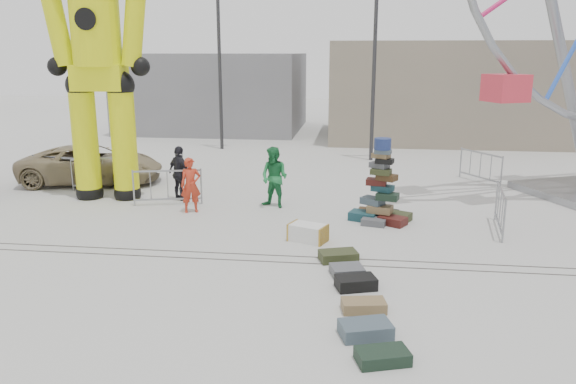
# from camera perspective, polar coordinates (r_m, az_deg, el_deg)

# --- Properties ---
(ground) EXTENTS (90.00, 90.00, 0.00)m
(ground) POSITION_cam_1_polar(r_m,az_deg,el_deg) (12.02, -4.98, -7.98)
(ground) COLOR #9E9E99
(ground) RESTS_ON ground
(track_line_near) EXTENTS (40.00, 0.04, 0.01)m
(track_line_near) POSITION_cam_1_polar(r_m,az_deg,el_deg) (12.57, -4.41, -6.95)
(track_line_near) COLOR #47443F
(track_line_near) RESTS_ON ground
(track_line_far) EXTENTS (40.00, 0.04, 0.01)m
(track_line_far) POSITION_cam_1_polar(r_m,az_deg,el_deg) (12.94, -4.06, -6.32)
(track_line_far) COLOR #47443F
(track_line_far) RESTS_ON ground
(building_right) EXTENTS (12.00, 8.00, 5.00)m
(building_right) POSITION_cam_1_polar(r_m,az_deg,el_deg) (31.29, 15.77, 9.88)
(building_right) COLOR gray
(building_right) RESTS_ON ground
(building_left) EXTENTS (10.00, 8.00, 4.40)m
(building_left) POSITION_cam_1_polar(r_m,az_deg,el_deg) (34.02, -7.33, 10.08)
(building_left) COLOR gray
(building_left) RESTS_ON ground
(lamp_post_right) EXTENTS (1.41, 0.25, 8.00)m
(lamp_post_right) POSITION_cam_1_polar(r_m,az_deg,el_deg) (23.90, 9.02, 13.85)
(lamp_post_right) COLOR #2D2D30
(lamp_post_right) RESTS_ON ground
(lamp_post_left) EXTENTS (1.41, 0.25, 8.00)m
(lamp_post_left) POSITION_cam_1_polar(r_m,az_deg,el_deg) (26.64, -6.80, 13.93)
(lamp_post_left) COLOR #2D2D30
(lamp_post_left) RESTS_ON ground
(suitcase_tower) EXTENTS (1.79, 1.47, 2.28)m
(suitcase_tower) POSITION_cam_1_polar(r_m,az_deg,el_deg) (15.44, 9.39, -0.62)
(suitcase_tower) COLOR #183F48
(suitcase_tower) RESTS_ON ground
(crash_test_dummy) EXTENTS (3.25, 1.43, 8.18)m
(crash_test_dummy) POSITION_cam_1_polar(r_m,az_deg,el_deg) (18.10, -18.74, 12.74)
(crash_test_dummy) COLOR black
(crash_test_dummy) RESTS_ON ground
(steamer_trunk) EXTENTS (1.03, 0.81, 0.42)m
(steamer_trunk) POSITION_cam_1_polar(r_m,az_deg,el_deg) (13.73, 2.03, -4.16)
(steamer_trunk) COLOR silver
(steamer_trunk) RESTS_ON ground
(row_case_0) EXTENTS (0.94, 0.73, 0.22)m
(row_case_0) POSITION_cam_1_polar(r_m,az_deg,el_deg) (12.55, 5.14, -6.48)
(row_case_0) COLOR #32391C
(row_case_0) RESTS_ON ground
(row_case_1) EXTENTS (0.78, 0.71, 0.19)m
(row_case_1) POSITION_cam_1_polar(r_m,az_deg,el_deg) (11.80, 6.02, -7.94)
(row_case_1) COLOR #54565B
(row_case_1) RESTS_ON ground
(row_case_2) EXTENTS (0.88, 0.69, 0.24)m
(row_case_2) POSITION_cam_1_polar(r_m,az_deg,el_deg) (11.17, 6.91, -9.13)
(row_case_2) COLOR black
(row_case_2) RESTS_ON ground
(row_case_3) EXTENTS (0.84, 0.56, 0.20)m
(row_case_3) POSITION_cam_1_polar(r_m,az_deg,el_deg) (10.30, 7.70, -11.37)
(row_case_3) COLOR olive
(row_case_3) RESTS_ON ground
(row_case_4) EXTENTS (0.95, 0.75, 0.24)m
(row_case_4) POSITION_cam_1_polar(r_m,az_deg,el_deg) (9.47, 7.89, -13.65)
(row_case_4) COLOR #435460
(row_case_4) RESTS_ON ground
(row_case_5) EXTENTS (0.88, 0.68, 0.20)m
(row_case_5) POSITION_cam_1_polar(r_m,az_deg,el_deg) (8.81, 9.59, -16.13)
(row_case_5) COLOR black
(row_case_5) RESTS_ON ground
(barricade_dummy_a) EXTENTS (1.99, 0.38, 1.10)m
(barricade_dummy_a) POSITION_cam_1_polar(r_m,az_deg,el_deg) (20.48, -22.20, 1.89)
(barricade_dummy_a) COLOR gray
(barricade_dummy_a) RESTS_ON ground
(barricade_dummy_b) EXTENTS (1.90, 0.80, 1.10)m
(barricade_dummy_b) POSITION_cam_1_polar(r_m,az_deg,el_deg) (19.78, -18.22, 1.83)
(barricade_dummy_b) COLOR gray
(barricade_dummy_b) RESTS_ON ground
(barricade_dummy_c) EXTENTS (1.97, 0.57, 1.10)m
(barricade_dummy_c) POSITION_cam_1_polar(r_m,az_deg,el_deg) (17.23, -12.13, 0.48)
(barricade_dummy_c) COLOR gray
(barricade_dummy_c) RESTS_ON ground
(barricade_wheel_front) EXTENTS (0.37, 1.99, 1.10)m
(barricade_wheel_front) POSITION_cam_1_polar(r_m,az_deg,el_deg) (15.41, 20.74, -1.73)
(barricade_wheel_front) COLOR gray
(barricade_wheel_front) RESTS_ON ground
(barricade_wheel_back) EXTENTS (1.14, 1.75, 1.10)m
(barricade_wheel_back) POSITION_cam_1_polar(r_m,az_deg,el_deg) (20.95, 18.94, 2.43)
(barricade_wheel_back) COLOR gray
(barricade_wheel_back) RESTS_ON ground
(pedestrian_red) EXTENTS (0.68, 0.58, 1.59)m
(pedestrian_red) POSITION_cam_1_polar(r_m,az_deg,el_deg) (16.27, -9.85, 0.68)
(pedestrian_red) COLOR #B42E19
(pedestrian_red) RESTS_ON ground
(pedestrian_green) EXTENTS (1.08, 0.98, 1.80)m
(pedestrian_green) POSITION_cam_1_polar(r_m,az_deg,el_deg) (16.54, -1.39, 1.49)
(pedestrian_green) COLOR #1C7137
(pedestrian_green) RESTS_ON ground
(pedestrian_black) EXTENTS (1.05, 0.91, 1.70)m
(pedestrian_black) POSITION_cam_1_polar(r_m,az_deg,el_deg) (17.67, -10.94, 1.88)
(pedestrian_black) COLOR black
(pedestrian_black) RESTS_ON ground
(parked_suv) EXTENTS (5.11, 2.99, 1.34)m
(parked_suv) POSITION_cam_1_polar(r_m,az_deg,el_deg) (20.83, -19.33, 2.66)
(parked_suv) COLOR #8E7D5C
(parked_suv) RESTS_ON ground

